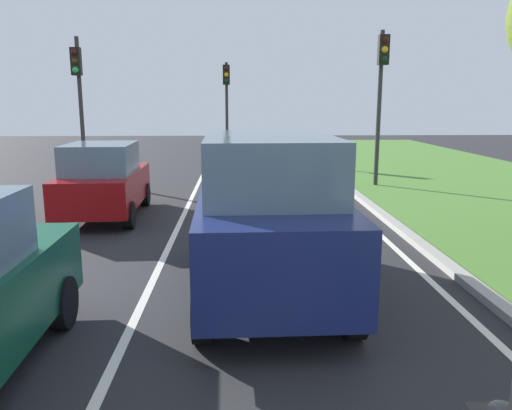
% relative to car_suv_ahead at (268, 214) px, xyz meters
% --- Properties ---
extents(ground_plane, '(60.00, 60.00, 0.00)m').
position_rel_car_suv_ahead_xyz_m(ground_plane, '(-1.05, 5.05, -1.17)').
color(ground_plane, '#262628').
extents(lane_line_center, '(0.12, 32.00, 0.01)m').
position_rel_car_suv_ahead_xyz_m(lane_line_center, '(-1.75, 5.05, -1.16)').
color(lane_line_center, silver).
rests_on(lane_line_center, ground).
extents(lane_line_right_edge, '(0.12, 32.00, 0.01)m').
position_rel_car_suv_ahead_xyz_m(lane_line_right_edge, '(2.55, 5.05, -1.16)').
color(lane_line_right_edge, silver).
rests_on(lane_line_right_edge, ground).
extents(curb_right, '(0.24, 48.00, 0.12)m').
position_rel_car_suv_ahead_xyz_m(curb_right, '(3.05, 5.05, -1.11)').
color(curb_right, '#9E9B93').
rests_on(curb_right, ground).
extents(car_suv_ahead, '(2.06, 4.54, 2.28)m').
position_rel_car_suv_ahead_xyz_m(car_suv_ahead, '(0.00, 0.00, 0.00)').
color(car_suv_ahead, navy).
rests_on(car_suv_ahead, ground).
extents(car_hatchback_far, '(1.85, 3.76, 1.78)m').
position_rel_car_suv_ahead_xyz_m(car_hatchback_far, '(-3.60, 5.03, -0.28)').
color(car_hatchback_far, maroon).
rests_on(car_hatchback_far, ground).
extents(traffic_light_near_right, '(0.32, 0.50, 4.90)m').
position_rel_car_suv_ahead_xyz_m(traffic_light_near_right, '(4.10, 9.13, 2.19)').
color(traffic_light_near_right, '#2D2D2D').
rests_on(traffic_light_near_right, ground).
extents(traffic_light_overhead_left, '(0.32, 0.50, 4.85)m').
position_rel_car_suv_ahead_xyz_m(traffic_light_overhead_left, '(-5.73, 10.65, 2.06)').
color(traffic_light_overhead_left, '#2D2D2D').
rests_on(traffic_light_overhead_left, ground).
extents(traffic_light_far_median, '(0.32, 0.50, 4.53)m').
position_rel_car_suv_ahead_xyz_m(traffic_light_far_median, '(-0.90, 17.27, 1.96)').
color(traffic_light_far_median, '#2D2D2D').
rests_on(traffic_light_far_median, ground).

